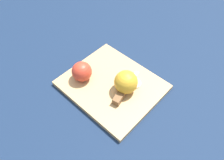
# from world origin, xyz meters

# --- Properties ---
(ground_plane) EXTENTS (4.00, 4.00, 0.00)m
(ground_plane) POSITION_xyz_m (0.00, 0.00, 0.00)
(ground_plane) COLOR #14233D
(cutting_board) EXTENTS (0.34, 0.30, 0.02)m
(cutting_board) POSITION_xyz_m (0.00, 0.00, 0.01)
(cutting_board) COLOR tan
(cutting_board) RESTS_ON ground_plane
(apple_half_left) EXTENTS (0.07, 0.07, 0.07)m
(apple_half_left) POSITION_xyz_m (-0.10, -0.04, 0.05)
(apple_half_left) COLOR red
(apple_half_left) RESTS_ON cutting_board
(apple_half_right) EXTENTS (0.08, 0.08, 0.08)m
(apple_half_right) POSITION_xyz_m (0.05, 0.01, 0.06)
(apple_half_right) COLOR gold
(apple_half_right) RESTS_ON cutting_board
(knife) EXTENTS (0.04, 0.17, 0.02)m
(knife) POSITION_xyz_m (0.06, -0.03, 0.03)
(knife) COLOR silver
(knife) RESTS_ON cutting_board
(apple_slice) EXTENTS (0.05, 0.05, 0.01)m
(apple_slice) POSITION_xyz_m (0.06, 0.05, 0.02)
(apple_slice) COLOR beige
(apple_slice) RESTS_ON cutting_board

